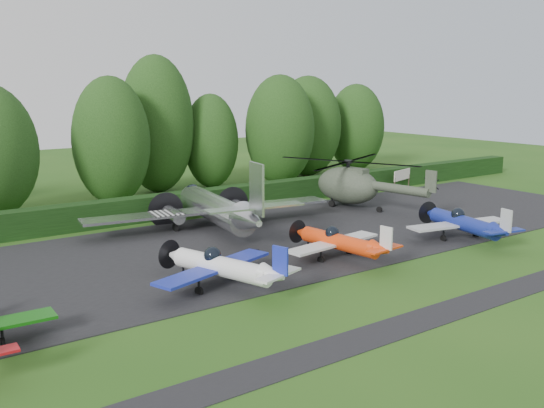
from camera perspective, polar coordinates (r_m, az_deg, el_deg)
ground at (r=33.49m, az=5.69°, el=-7.78°), size 160.00×160.00×0.00m
apron at (r=41.20m, az=-3.45°, el=-4.06°), size 70.00×18.00×0.01m
taxiway_verge at (r=29.52m, az=13.45°, el=-10.73°), size 70.00×2.00×0.00m
hedgerow at (r=50.63m, az=-10.02°, el=-1.30°), size 90.00×1.60×2.00m
transport_plane at (r=45.27m, az=-5.17°, el=-0.42°), size 19.37×14.86×6.21m
light_plane_white at (r=32.81m, az=-4.76°, el=-5.84°), size 7.92×8.33×3.04m
light_plane_orange at (r=38.20m, az=6.33°, el=-3.53°), size 7.32×7.70×2.81m
light_plane_blue at (r=44.61m, az=17.58°, el=-1.71°), size 7.90×8.30×3.04m
helicopter at (r=54.17m, az=7.19°, el=2.06°), size 13.09×15.33×4.22m
sign_board at (r=65.10m, az=12.15°, el=2.62°), size 3.49×0.13×1.96m
tree_0 at (r=72.21m, az=3.38°, el=7.32°), size 7.90×7.90×11.76m
tree_1 at (r=61.89m, az=-10.81°, el=7.36°), size 7.40×7.40×13.69m
tree_2 at (r=65.94m, az=0.75°, el=6.98°), size 7.51×7.51×11.82m
tree_5 at (r=56.50m, az=-14.88°, el=5.74°), size 6.93×6.93×11.58m
tree_8 at (r=77.26m, az=7.87°, el=7.14°), size 7.14×7.14×10.81m
tree_9 at (r=64.02m, az=-5.77°, el=5.90°), size 5.76×5.76×9.85m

